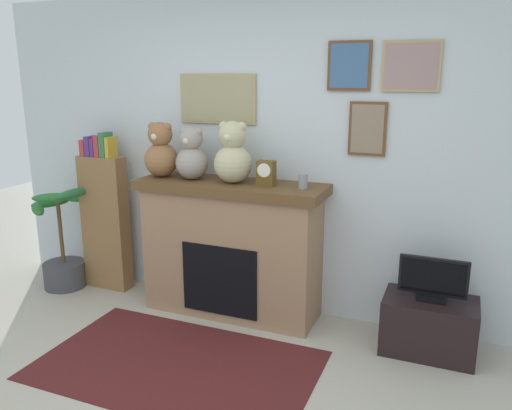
# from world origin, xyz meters

# --- Properties ---
(back_wall) EXTENTS (5.20, 0.15, 2.60)m
(back_wall) POSITION_xyz_m (0.00, 2.00, 1.30)
(back_wall) COLOR silver
(back_wall) RESTS_ON ground_plane
(fireplace) EXTENTS (1.55, 0.53, 1.12)m
(fireplace) POSITION_xyz_m (-0.25, 1.70, 0.57)
(fireplace) COLOR #9A7555
(fireplace) RESTS_ON ground_plane
(bookshelf) EXTENTS (0.43, 0.16, 1.46)m
(bookshelf) POSITION_xyz_m (-1.55, 1.74, 0.67)
(bookshelf) COLOR olive
(bookshelf) RESTS_ON ground_plane
(potted_plant) EXTENTS (0.56, 0.55, 0.97)m
(potted_plant) POSITION_xyz_m (-1.93, 1.57, 0.34)
(potted_plant) COLOR #3F3F44
(potted_plant) RESTS_ON ground_plane
(tv_stand) EXTENTS (0.65, 0.40, 0.41)m
(tv_stand) POSITION_xyz_m (1.34, 1.64, 0.20)
(tv_stand) COLOR black
(tv_stand) RESTS_ON ground_plane
(television) EXTENTS (0.47, 0.14, 0.31)m
(television) POSITION_xyz_m (1.34, 1.64, 0.55)
(television) COLOR black
(television) RESTS_ON tv_stand
(area_rug) EXTENTS (1.91, 1.15, 0.01)m
(area_rug) POSITION_xyz_m (-0.25, 0.79, 0.00)
(area_rug) COLOR #4F1B1B
(area_rug) RESTS_ON ground_plane
(candle_jar) EXTENTS (0.07, 0.07, 0.11)m
(candle_jar) POSITION_xyz_m (0.36, 1.68, 1.18)
(candle_jar) COLOR gray
(candle_jar) RESTS_ON fireplace
(mantel_clock) EXTENTS (0.13, 0.10, 0.19)m
(mantel_clock) POSITION_xyz_m (0.06, 1.68, 1.22)
(mantel_clock) COLOR brown
(mantel_clock) RESTS_ON fireplace
(teddy_bear_tan) EXTENTS (0.28, 0.28, 0.46)m
(teddy_bear_tan) POSITION_xyz_m (-0.88, 1.68, 1.33)
(teddy_bear_tan) COLOR #95643E
(teddy_bear_tan) RESTS_ON fireplace
(teddy_bear_brown) EXTENTS (0.27, 0.27, 0.43)m
(teddy_bear_brown) POSITION_xyz_m (-0.59, 1.68, 1.31)
(teddy_bear_brown) COLOR #9C938A
(teddy_bear_brown) RESTS_ON fireplace
(teddy_bear_grey) EXTENTS (0.30, 0.30, 0.49)m
(teddy_bear_grey) POSITION_xyz_m (-0.22, 1.68, 1.34)
(teddy_bear_grey) COLOR #C2BB8E
(teddy_bear_grey) RESTS_ON fireplace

